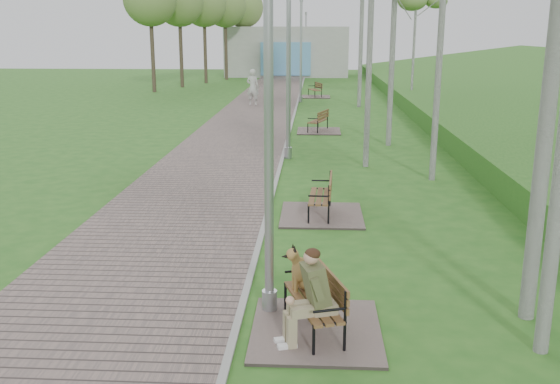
{
  "coord_description": "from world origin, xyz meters",
  "views": [
    {
      "loc": [
        0.96,
        -2.27,
        3.63
      ],
      "look_at": [
        0.37,
        7.99,
        0.98
      ],
      "focal_mm": 40.0,
      "sensor_mm": 36.0,
      "label": 1
    }
  ],
  "objects": [
    {
      "name": "pedestrian_near",
      "position": [
        -2.21,
        29.15,
        0.91
      ],
      "size": [
        0.77,
        0.63,
        1.82
      ],
      "primitive_type": "imported",
      "rotation": [
        0.0,
        0.0,
        2.81
      ],
      "color": "silver",
      "rests_on": "ground"
    },
    {
      "name": "kerb",
      "position": [
        0.0,
        21.5,
        0.03
      ],
      "size": [
        0.1,
        67.0,
        0.05
      ],
      "primitive_type": "cube",
      "color": "#999993",
      "rests_on": "ground"
    },
    {
      "name": "bench_main",
      "position": [
        0.92,
        4.8,
        0.39
      ],
      "size": [
        1.6,
        1.78,
        1.4
      ],
      "color": "#675854",
      "rests_on": "ground"
    },
    {
      "name": "bench_third",
      "position": [
        1.05,
        20.89,
        0.18
      ],
      "size": [
        1.6,
        1.78,
        0.98
      ],
      "color": "#675854",
      "rests_on": "ground"
    },
    {
      "name": "bench_second",
      "position": [
        1.07,
        9.88,
        0.18
      ],
      "size": [
        1.65,
        1.83,
        1.01
      ],
      "color": "#675854",
      "rests_on": "ground"
    },
    {
      "name": "lamp_post_far",
      "position": [
        0.06,
        50.64,
        2.41
      ],
      "size": [
        0.2,
        0.2,
        5.17
      ],
      "color": "#989BA0",
      "rests_on": "ground"
    },
    {
      "name": "walkway",
      "position": [
        -1.75,
        21.5,
        0.02
      ],
      "size": [
        3.5,
        67.0,
        0.04
      ],
      "primitive_type": "cube",
      "color": "#675854",
      "rests_on": "ground"
    },
    {
      "name": "lamp_post_near",
      "position": [
        0.38,
        5.38,
        2.43
      ],
      "size": [
        0.2,
        0.2,
        5.21
      ],
      "color": "#989BA0",
      "rests_on": "ground"
    },
    {
      "name": "bench_far",
      "position": [
        0.9,
        33.51,
        0.19
      ],
      "size": [
        1.65,
        1.83,
        1.01
      ],
      "color": "#675854",
      "rests_on": "ground"
    },
    {
      "name": "lamp_post_second",
      "position": [
        0.17,
        15.78,
        2.67
      ],
      "size": [
        0.22,
        0.22,
        5.72
      ],
      "color": "#989BA0",
      "rests_on": "ground"
    },
    {
      "name": "building_north",
      "position": [
        -1.5,
        50.97,
        1.99
      ],
      "size": [
        10.0,
        5.2,
        4.0
      ],
      "color": "#9E9E99",
      "rests_on": "ground"
    },
    {
      "name": "lamp_post_third",
      "position": [
        0.15,
        30.83,
        2.5
      ],
      "size": [
        0.21,
        0.21,
        5.36
      ],
      "color": "#989BA0",
      "rests_on": "ground"
    },
    {
      "name": "pedestrian_far",
      "position": [
        -2.82,
        49.14,
        0.8
      ],
      "size": [
        0.79,
        0.62,
        1.61
      ],
      "primitive_type": "imported",
      "rotation": [
        0.0,
        0.0,
        3.12
      ],
      "color": "gray",
      "rests_on": "ground"
    }
  ]
}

